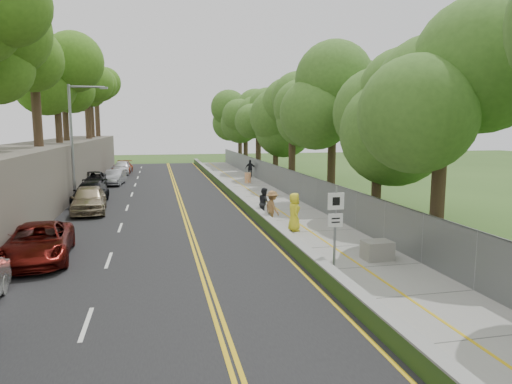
{
  "coord_description": "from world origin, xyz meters",
  "views": [
    {
      "loc": [
        -5.22,
        -18.26,
        5.27
      ],
      "look_at": [
        0.5,
        8.0,
        1.4
      ],
      "focal_mm": 32.0,
      "sensor_mm": 36.0,
      "label": 1
    }
  ],
  "objects": [
    {
      "name": "ground",
      "position": [
        0.0,
        0.0,
        0.0
      ],
      "size": [
        140.0,
        140.0,
        0.0
      ],
      "primitive_type": "plane",
      "color": "#33511E",
      "rests_on": "ground"
    },
    {
      "name": "road",
      "position": [
        -5.4,
        15.0,
        0.02
      ],
      "size": [
        11.2,
        66.0,
        0.04
      ],
      "primitive_type": "cube",
      "color": "black",
      "rests_on": "ground"
    },
    {
      "name": "sidewalk",
      "position": [
        2.55,
        15.0,
        0.03
      ],
      "size": [
        4.2,
        66.0,
        0.05
      ],
      "primitive_type": "cube",
      "color": "gray",
      "rests_on": "ground"
    },
    {
      "name": "jersey_barrier",
      "position": [
        0.25,
        15.0,
        0.3
      ],
      "size": [
        0.42,
        66.0,
        0.6
      ],
      "primitive_type": "cube",
      "color": "#65BE2E",
      "rests_on": "ground"
    },
    {
      "name": "rock_embankment",
      "position": [
        -13.5,
        15.0,
        2.0
      ],
      "size": [
        5.0,
        66.0,
        4.0
      ],
      "primitive_type": "cube",
      "color": "#595147",
      "rests_on": "ground"
    },
    {
      "name": "chainlink_fence",
      "position": [
        4.65,
        15.0,
        1.0
      ],
      "size": [
        0.04,
        66.0,
        2.0
      ],
      "primitive_type": "cube",
      "color": "slate",
      "rests_on": "ground"
    },
    {
      "name": "trees_embankment",
      "position": [
        -13.0,
        15.0,
        10.5
      ],
      "size": [
        6.4,
        66.0,
        13.0
      ],
      "primitive_type": null,
      "color": "#477E1D",
      "rests_on": "rock_embankment"
    },
    {
      "name": "trees_fenceside",
      "position": [
        7.0,
        15.0,
        7.0
      ],
      "size": [
        7.0,
        66.0,
        14.0
      ],
      "primitive_type": null,
      "color": "#487829",
      "rests_on": "ground"
    },
    {
      "name": "streetlight",
      "position": [
        -10.46,
        14.0,
        4.64
      ],
      "size": [
        2.52,
        0.22,
        8.0
      ],
      "color": "gray",
      "rests_on": "ground"
    },
    {
      "name": "signpost",
      "position": [
        1.05,
        -3.02,
        1.96
      ],
      "size": [
        0.62,
        0.09,
        3.1
      ],
      "color": "gray",
      "rests_on": "sidewalk"
    },
    {
      "name": "construction_barrel",
      "position": [
        3.0,
        23.02,
        0.53
      ],
      "size": [
        0.59,
        0.59,
        0.97
      ],
      "primitive_type": "cylinder",
      "color": "#FC6100",
      "rests_on": "sidewalk"
    },
    {
      "name": "concrete_block",
      "position": [
        3.2,
        -2.16,
        0.42
      ],
      "size": [
        1.14,
        0.87,
        0.74
      ],
      "primitive_type": "cube",
      "rotation": [
        0.0,
        0.0,
        0.03
      ],
      "color": "slate",
      "rests_on": "sidewalk"
    },
    {
      "name": "car_2",
      "position": [
        -9.87,
        0.57,
        0.76
      ],
      "size": [
        2.84,
        5.35,
        1.43
      ],
      "primitive_type": "imported",
      "rotation": [
        0.0,
        0.0,
        0.09
      ],
      "color": "#580F0B",
      "rests_on": "road"
    },
    {
      "name": "car_3",
      "position": [
        -9.69,
        14.06,
        0.78
      ],
      "size": [
        2.11,
        5.12,
        1.48
      ],
      "primitive_type": "imported",
      "rotation": [
        0.0,
        0.0,
        -0.01
      ],
      "color": "black",
      "rests_on": "road"
    },
    {
      "name": "car_4",
      "position": [
        -9.36,
        10.76,
        0.87
      ],
      "size": [
        2.33,
        5.01,
        1.66
      ],
      "primitive_type": "imported",
      "rotation": [
        0.0,
        0.0,
        0.08
      ],
      "color": "tan",
      "rests_on": "road"
    },
    {
      "name": "car_5",
      "position": [
        -9.0,
        24.45,
        0.72
      ],
      "size": [
        1.84,
        4.24,
        1.36
      ],
      "primitive_type": "imported",
      "rotation": [
        0.0,
        0.0,
        -0.1
      ],
      "color": "#A0A1A8",
      "rests_on": "road"
    },
    {
      "name": "car_6",
      "position": [
        -10.6,
        22.28,
        0.75
      ],
      "size": [
        2.6,
        5.22,
        1.42
      ],
      "primitive_type": "imported",
      "rotation": [
        0.0,
        0.0,
        0.05
      ],
      "color": "black",
      "rests_on": "road"
    },
    {
      "name": "car_7",
      "position": [
        -9.0,
        34.6,
        0.73
      ],
      "size": [
        2.17,
        4.83,
        1.37
      ],
      "primitive_type": "imported",
      "rotation": [
        0.0,
        0.0,
        -0.05
      ],
      "color": "#8F2C0B",
      "rests_on": "road"
    },
    {
      "name": "car_8",
      "position": [
        -9.0,
        33.66,
        0.79
      ],
      "size": [
        1.96,
        4.5,
        1.51
      ],
      "primitive_type": "imported",
      "rotation": [
        0.0,
        0.0,
        -0.04
      ],
      "color": "white",
      "rests_on": "road"
    },
    {
      "name": "painter_0",
      "position": [
        1.45,
        3.34,
        1.01
      ],
      "size": [
        0.69,
        0.99,
        1.92
      ],
      "primitive_type": "imported",
      "rotation": [
        0.0,
        0.0,
        1.48
      ],
      "color": "yellow",
      "rests_on": "sidewalk"
    },
    {
      "name": "painter_1",
      "position": [
        0.75,
        5.17,
        0.95
      ],
      "size": [
        0.5,
        0.7,
        1.8
      ],
      "primitive_type": "imported",
      "rotation": [
        0.0,
        0.0,
        1.45
      ],
      "color": "white",
      "rests_on": "sidewalk"
    },
    {
      "name": "painter_2",
      "position": [
        0.75,
        6.86,
        0.93
      ],
      "size": [
        0.69,
        0.87,
        1.75
      ],
      "primitive_type": "imported",
      "rotation": [
        0.0,
        0.0,
        1.54
      ],
      "color": "#232528",
      "rests_on": "sidewalk"
    },
    {
      "name": "painter_3",
      "position": [
        0.75,
        5.03,
        0.97
      ],
      "size": [
        0.96,
        1.32,
        1.84
      ],
      "primitive_type": "imported",
      "rotation": [
        0.0,
        0.0,
        1.82
      ],
      "color": "#986A3D",
      "rests_on": "sidewalk"
    },
    {
      "name": "person_far",
      "position": [
        4.2,
        27.79,
        0.95
      ],
      "size": [
        1.11,
        0.58,
        1.81
      ],
      "primitive_type": "imported",
      "rotation": [
        0.0,
        0.0,
        3.0
      ],
      "color": "black",
      "rests_on": "sidewalk"
    }
  ]
}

